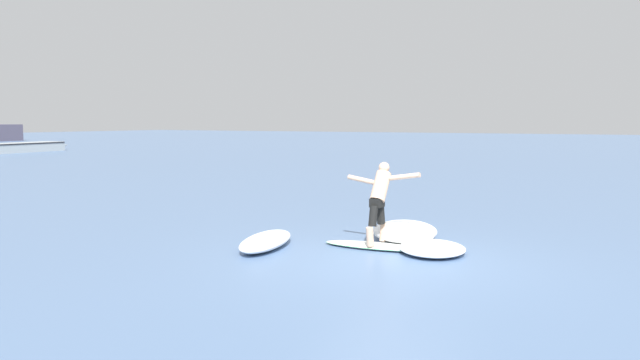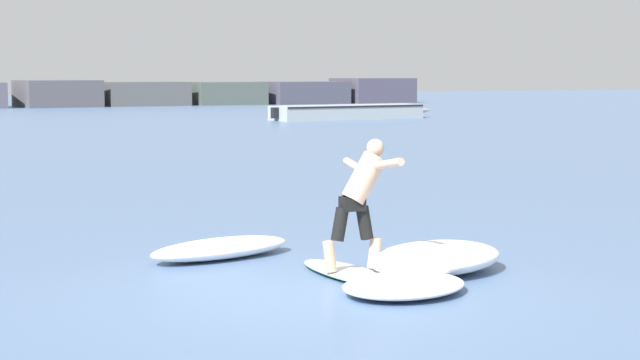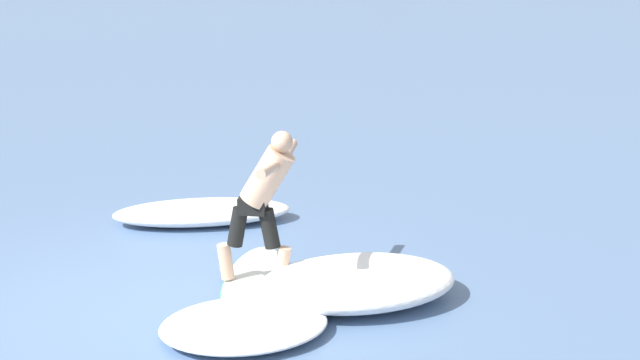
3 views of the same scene
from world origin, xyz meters
The scene contains 7 objects.
ground_plane centered at (0.00, 0.00, 0.00)m, with size 200.00×200.00×0.00m, color #55739C.
surfboard centered at (0.87, 0.61, 0.04)m, with size 0.76×2.22×0.22m.
surfer centered at (0.98, 0.65, 0.96)m, with size 0.78×1.48×1.50m.
fishing_boat_near_jetty centered at (19.16, 37.15, 0.38)m, with size 9.35×2.74×0.70m.
wave_foam_at_tail centered at (-0.07, 2.48, 0.12)m, with size 2.14×1.24×0.25m.
wave_foam_at_nose centered at (0.96, -0.38, 0.09)m, with size 1.83×1.66×0.18m.
wave_foam_beside centered at (1.87, 0.49, 0.17)m, with size 2.21×1.85×0.35m.
Camera 1 is at (-9.54, -3.92, 2.36)m, focal length 35.00 mm.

